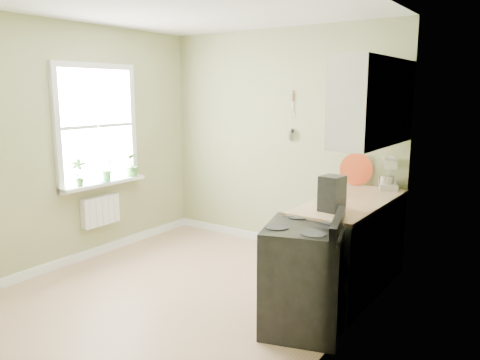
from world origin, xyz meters
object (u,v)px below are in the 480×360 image
Objects in this scene: coffee_maker at (332,194)px; kettle at (336,184)px; stove at (304,276)px; stand_mixer at (389,175)px.

kettle is at bearing 109.84° from coffee_maker.
coffee_maker reaches higher than kettle.
coffee_maker is (0.24, -0.67, 0.04)m from kettle.
stove is at bearing -91.83° from coffee_maker.
stove is at bearing -78.62° from kettle.
stove is 1.81m from stand_mixer.
kettle is (-0.23, 1.13, 0.57)m from stove.
kettle is 0.67× the size of coffee_maker.
kettle is at bearing -122.84° from stand_mixer.
stove is at bearing -94.58° from stand_mixer.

